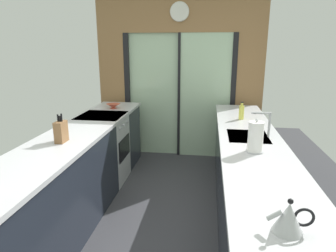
{
  "coord_description": "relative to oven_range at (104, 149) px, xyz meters",
  "views": [
    {
      "loc": [
        0.48,
        -2.45,
        1.81
      ],
      "look_at": [
        0.06,
        0.62,
        0.98
      ],
      "focal_mm": 32.12,
      "sensor_mm": 36.0,
      "label": 1
    }
  ],
  "objects": [
    {
      "name": "ground_plane",
      "position": [
        0.91,
        -0.65,
        -0.47
      ],
      "size": [
        5.04,
        7.6,
        0.02
      ],
      "primitive_type": "cube",
      "color": "#38383D"
    },
    {
      "name": "back_wall_unit",
      "position": [
        0.91,
        1.15,
        1.07
      ],
      "size": [
        2.64,
        0.12,
        2.7
      ],
      "color": "olive",
      "rests_on": "ground_plane"
    },
    {
      "name": "left_counter_run",
      "position": [
        -0.0,
        -1.12,
        0.01
      ],
      "size": [
        0.62,
        3.8,
        0.92
      ],
      "color": "#1E232D",
      "rests_on": "ground_plane"
    },
    {
      "name": "right_counter_run",
      "position": [
        1.82,
        -0.95,
        0.01
      ],
      "size": [
        0.62,
        3.8,
        0.92
      ],
      "color": "#1E232D",
      "rests_on": "ground_plane"
    },
    {
      "name": "sink_faucet",
      "position": [
        1.96,
        -0.7,
        0.63
      ],
      "size": [
        0.19,
        0.02,
        0.25
      ],
      "color": "#B7BABC",
      "rests_on": "right_counter_run"
    },
    {
      "name": "oven_range",
      "position": [
        0.0,
        0.0,
        0.0
      ],
      "size": [
        0.6,
        0.6,
        0.92
      ],
      "color": "#B7BABC",
      "rests_on": "ground_plane"
    },
    {
      "name": "mixing_bowl_far",
      "position": [
        0.02,
        0.44,
        0.5
      ],
      "size": [
        0.2,
        0.2,
        0.07
      ],
      "color": "#BC4C38",
      "rests_on": "left_counter_run"
    },
    {
      "name": "knife_block",
      "position": [
        0.02,
        -1.14,
        0.57
      ],
      "size": [
        0.08,
        0.14,
        0.28
      ],
      "color": "brown",
      "rests_on": "left_counter_run"
    },
    {
      "name": "kettle",
      "position": [
        1.8,
        -2.33,
        0.54
      ],
      "size": [
        0.23,
        0.15,
        0.18
      ],
      "color": "#B7BABC",
      "rests_on": "right_counter_run"
    },
    {
      "name": "soap_bottle",
      "position": [
        1.8,
        0.02,
        0.56
      ],
      "size": [
        0.06,
        0.06,
        0.22
      ],
      "color": "#D1CC4C",
      "rests_on": "right_counter_run"
    },
    {
      "name": "paper_towel_roll",
      "position": [
        1.8,
        -1.17,
        0.6
      ],
      "size": [
        0.15,
        0.15,
        0.3
      ],
      "color": "#B7BABC",
      "rests_on": "right_counter_run"
    }
  ]
}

